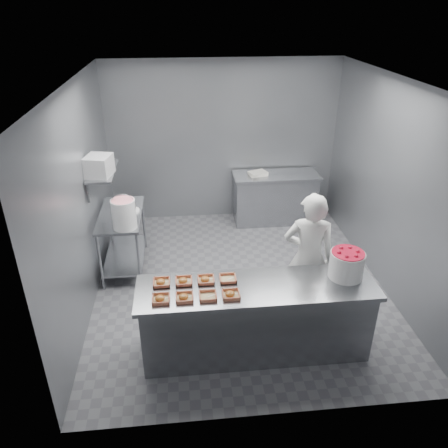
{
  "coord_description": "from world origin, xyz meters",
  "views": [
    {
      "loc": [
        -0.75,
        -5.13,
        3.65
      ],
      "look_at": [
        -0.24,
        -0.2,
        1.07
      ],
      "focal_mm": 35.0,
      "sensor_mm": 36.0,
      "label": 1
    }
  ],
  "objects_px": {
    "back_counter": "(275,198)",
    "appliance": "(99,166)",
    "service_counter": "(256,319)",
    "prep_table": "(123,232)",
    "tray_2": "(208,296)",
    "tray_0": "(161,299)",
    "glaze_bucket": "(124,213)",
    "tray_5": "(184,281)",
    "strawberry_tub": "(347,264)",
    "tray_3": "(231,294)",
    "tray_7": "(228,278)",
    "tray_1": "(184,297)",
    "tray_6": "(206,280)",
    "worker": "(308,257)",
    "tray_4": "(161,282)"
  },
  "relations": [
    {
      "from": "tray_4",
      "to": "strawberry_tub",
      "type": "xyz_separation_m",
      "value": [
        2.02,
        -0.06,
        0.14
      ]
    },
    {
      "from": "tray_1",
      "to": "worker",
      "type": "height_order",
      "value": "worker"
    },
    {
      "from": "tray_4",
      "to": "tray_7",
      "type": "distance_m",
      "value": 0.72
    },
    {
      "from": "prep_table",
      "to": "glaze_bucket",
      "type": "relative_size",
      "value": 2.45
    },
    {
      "from": "tray_0",
      "to": "tray_5",
      "type": "relative_size",
      "value": 1.0
    },
    {
      "from": "tray_1",
      "to": "strawberry_tub",
      "type": "distance_m",
      "value": 1.8
    },
    {
      "from": "back_counter",
      "to": "appliance",
      "type": "distance_m",
      "value": 3.34
    },
    {
      "from": "tray_1",
      "to": "glaze_bucket",
      "type": "relative_size",
      "value": 0.38
    },
    {
      "from": "tray_7",
      "to": "appliance",
      "type": "bearing_deg",
      "value": 133.32
    },
    {
      "from": "tray_5",
      "to": "strawberry_tub",
      "type": "distance_m",
      "value": 1.79
    },
    {
      "from": "service_counter",
      "to": "tray_4",
      "type": "relative_size",
      "value": 13.88
    },
    {
      "from": "tray_3",
      "to": "strawberry_tub",
      "type": "relative_size",
      "value": 0.5
    },
    {
      "from": "tray_4",
      "to": "worker",
      "type": "bearing_deg",
      "value": 14.49
    },
    {
      "from": "tray_5",
      "to": "tray_3",
      "type": "bearing_deg",
      "value": -31.21
    },
    {
      "from": "tray_1",
      "to": "strawberry_tub",
      "type": "bearing_deg",
      "value": 7.29
    },
    {
      "from": "tray_4",
      "to": "strawberry_tub",
      "type": "height_order",
      "value": "strawberry_tub"
    },
    {
      "from": "service_counter",
      "to": "strawberry_tub",
      "type": "bearing_deg",
      "value": 4.73
    },
    {
      "from": "strawberry_tub",
      "to": "tray_4",
      "type": "bearing_deg",
      "value": 178.22
    },
    {
      "from": "service_counter",
      "to": "appliance",
      "type": "relative_size",
      "value": 7.35
    },
    {
      "from": "prep_table",
      "to": "tray_0",
      "type": "height_order",
      "value": "tray_0"
    },
    {
      "from": "tray_3",
      "to": "back_counter",
      "type": "bearing_deg",
      "value": 70.49
    },
    {
      "from": "tray_2",
      "to": "tray_3",
      "type": "xyz_separation_m",
      "value": [
        0.24,
        -0.0,
        0.0
      ]
    },
    {
      "from": "appliance",
      "to": "tray_7",
      "type": "bearing_deg",
      "value": -34.66
    },
    {
      "from": "service_counter",
      "to": "tray_1",
      "type": "relative_size",
      "value": 13.88
    },
    {
      "from": "tray_1",
      "to": "tray_6",
      "type": "bearing_deg",
      "value": 50.46
    },
    {
      "from": "tray_5",
      "to": "tray_6",
      "type": "relative_size",
      "value": 1.0
    },
    {
      "from": "tray_6",
      "to": "worker",
      "type": "bearing_deg",
      "value": 19.57
    },
    {
      "from": "strawberry_tub",
      "to": "tray_5",
      "type": "bearing_deg",
      "value": 177.98
    },
    {
      "from": "back_counter",
      "to": "appliance",
      "type": "height_order",
      "value": "appliance"
    },
    {
      "from": "tray_2",
      "to": "appliance",
      "type": "height_order",
      "value": "appliance"
    },
    {
      "from": "back_counter",
      "to": "tray_6",
      "type": "xyz_separation_m",
      "value": [
        -1.44,
        -3.1,
        0.47
      ]
    },
    {
      "from": "worker",
      "to": "glaze_bucket",
      "type": "xyz_separation_m",
      "value": [
        -2.27,
        0.91,
        0.27
      ]
    },
    {
      "from": "service_counter",
      "to": "prep_table",
      "type": "relative_size",
      "value": 2.17
    },
    {
      "from": "service_counter",
      "to": "appliance",
      "type": "bearing_deg",
      "value": 136.01
    },
    {
      "from": "service_counter",
      "to": "glaze_bucket",
      "type": "bearing_deg",
      "value": 135.45
    },
    {
      "from": "tray_7",
      "to": "tray_0",
      "type": "bearing_deg",
      "value": -158.09
    },
    {
      "from": "strawberry_tub",
      "to": "appliance",
      "type": "relative_size",
      "value": 1.06
    },
    {
      "from": "back_counter",
      "to": "worker",
      "type": "xyz_separation_m",
      "value": [
        -0.16,
        -2.65,
        0.39
      ]
    },
    {
      "from": "prep_table",
      "to": "tray_4",
      "type": "xyz_separation_m",
      "value": [
        0.63,
        -1.8,
        0.33
      ]
    },
    {
      "from": "prep_table",
      "to": "worker",
      "type": "height_order",
      "value": "worker"
    },
    {
      "from": "back_counter",
      "to": "tray_3",
      "type": "relative_size",
      "value": 8.01
    },
    {
      "from": "tray_2",
      "to": "tray_0",
      "type": "bearing_deg",
      "value": -180.0
    },
    {
      "from": "tray_3",
      "to": "tray_7",
      "type": "bearing_deg",
      "value": 89.4
    },
    {
      "from": "tray_4",
      "to": "tray_2",
      "type": "bearing_deg",
      "value": -31.05
    },
    {
      "from": "prep_table",
      "to": "tray_5",
      "type": "xyz_separation_m",
      "value": [
        0.87,
        -1.8,
        0.33
      ]
    },
    {
      "from": "back_counter",
      "to": "glaze_bucket",
      "type": "relative_size",
      "value": 3.06
    },
    {
      "from": "prep_table",
      "to": "tray_0",
      "type": "bearing_deg",
      "value": -73.34
    },
    {
      "from": "service_counter",
      "to": "glaze_bucket",
      "type": "xyz_separation_m",
      "value": [
        -1.53,
        1.51,
        0.66
      ]
    },
    {
      "from": "tray_1",
      "to": "glaze_bucket",
      "type": "bearing_deg",
      "value": 114.4
    },
    {
      "from": "service_counter",
      "to": "tray_0",
      "type": "bearing_deg",
      "value": -171.91
    }
  ]
}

